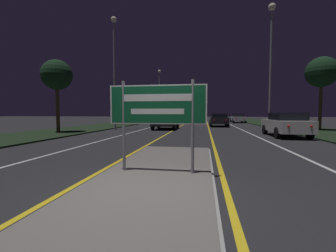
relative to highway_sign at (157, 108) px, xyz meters
name	(u,v)px	position (x,y,z in m)	size (l,w,h in m)	color
ground_plane	(147,190)	(0.00, -0.97, -1.54)	(160.00, 160.00, 0.00)	#232326
median_island	(157,174)	(0.00, 0.00, -1.50)	(2.54, 7.57, 0.10)	#999993
verge_left	(110,125)	(-9.50, 19.03, -1.50)	(5.00, 100.00, 0.08)	black
verge_right	(290,127)	(9.50, 19.03, -1.50)	(5.00, 100.00, 0.08)	black
centre_line_yellow_left	(185,124)	(-1.46, 24.03, -1.54)	(0.12, 70.00, 0.01)	gold
centre_line_yellow_right	(208,124)	(1.46, 24.03, -1.54)	(0.12, 70.00, 0.01)	gold
lane_line_white_left	(164,124)	(-4.20, 24.03, -1.54)	(0.12, 70.00, 0.01)	silver
lane_line_white_right	(230,124)	(4.20, 24.03, -1.54)	(0.12, 70.00, 0.01)	silver
edge_line_white_left	(142,124)	(-7.20, 24.03, -1.54)	(0.10, 70.00, 0.01)	silver
edge_line_white_right	(255,124)	(7.20, 24.03, -1.54)	(0.10, 70.00, 0.01)	silver
highway_sign	(157,108)	(0.00, 0.00, 0.00)	(2.20, 0.07, 2.06)	gray
streetlight_left_near	(114,60)	(-6.36, 12.96, 4.23)	(0.49, 0.49, 9.32)	gray
streetlight_left_far	(159,89)	(-6.33, 31.67, 3.80)	(0.49, 0.49, 8.51)	gray
streetlight_right_near	(271,43)	(6.69, 16.04, 5.90)	(0.63, 0.63, 10.83)	gray
car_receding_0	(286,124)	(5.90, 9.58, -0.77)	(1.89, 4.30, 1.45)	silver
car_receding_1	(219,120)	(2.56, 19.44, -0.81)	(1.92, 4.18, 1.36)	black
car_receding_2	(238,118)	(5.92, 29.26, -0.81)	(1.87, 4.64, 1.36)	#B7B7BC
car_approaching_0	(166,120)	(-2.32, 14.64, -0.75)	(2.02, 4.17, 1.50)	black
roadside_palm_left	(57,76)	(-9.15, 9.43, 2.50)	(2.09, 2.09, 5.05)	#4C3823
roadside_palm_right	(322,73)	(10.02, 14.39, 3.03)	(2.34, 2.34, 5.70)	#4C3823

